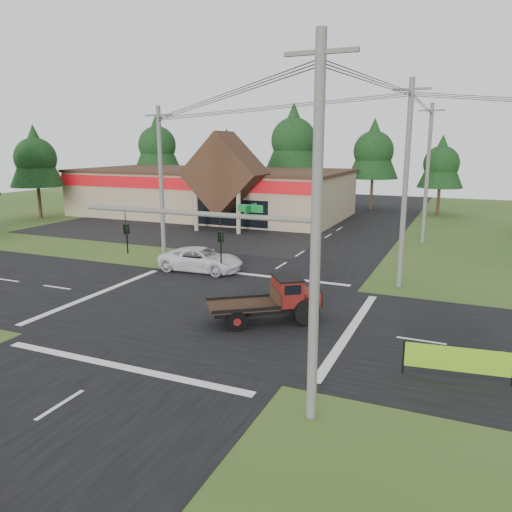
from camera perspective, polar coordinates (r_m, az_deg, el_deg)
The scene contains 19 objects.
ground at distance 24.99m, azimuth -5.20°, elevation -6.20°, with size 120.00×120.00×0.00m, color #2A4E1C.
road_ns at distance 24.99m, azimuth -5.20°, elevation -6.18°, with size 12.00×120.00×0.02m, color black.
road_ew at distance 24.99m, azimuth -5.20°, elevation -6.17°, with size 120.00×12.00×0.02m, color black.
parking_apron at distance 47.82m, azimuth -9.15°, elevation 2.89°, with size 28.00×14.00×0.02m, color black.
cvs_building at distance 57.36m, azimuth -5.02°, elevation 7.42°, with size 30.40×18.20×9.19m.
traffic_signal_mast at distance 14.81m, azimuth 0.49°, elevation -1.62°, with size 8.12×0.24×7.00m.
utility_pole_nr at distance 14.00m, azimuth 6.86°, elevation 2.52°, with size 2.00×0.30×11.00m.
utility_pole_nw at distance 34.75m, azimuth -10.78°, elevation 8.08°, with size 2.00×0.30×10.50m.
utility_pole_ne at distance 29.00m, azimuth 16.71°, elevation 7.87°, with size 2.00×0.30×11.50m.
utility_pole_n at distance 42.92m, azimuth 18.99°, elevation 8.94°, with size 2.00×0.30×11.20m.
tree_row_a at distance 73.48m, azimuth -11.24°, elevation 12.51°, with size 6.72×6.72×12.12m.
tree_row_b at distance 70.14m, azimuth -3.35°, elevation 11.63°, with size 5.60×5.60×10.10m.
tree_row_c at distance 65.32m, azimuth 4.31°, elevation 13.30°, with size 7.28×7.28×13.13m.
tree_row_d at distance 63.75m, azimuth 13.30°, elevation 11.80°, with size 6.16×6.16×11.11m.
tree_row_e at distance 60.85m, azimuth 20.43°, elevation 10.05°, with size 5.04×5.04×9.09m.
tree_side_w at distance 59.51m, azimuth -23.92°, elevation 10.37°, with size 5.60×5.60×10.10m.
antique_flatbed_truck at distance 22.95m, azimuth 1.11°, elevation -5.04°, with size 1.97×5.17×2.16m, color #510D0B, non-canonical shape.
roadside_banner at distance 19.10m, azimuth 21.98°, elevation -11.27°, with size 3.67×0.11×1.25m, color #6DA616, non-canonical shape.
white_pickup at distance 32.42m, azimuth -6.29°, elevation -0.40°, with size 2.50×5.43×1.51m, color white.
Camera 1 is at (11.37, -20.72, 8.11)m, focal length 35.00 mm.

